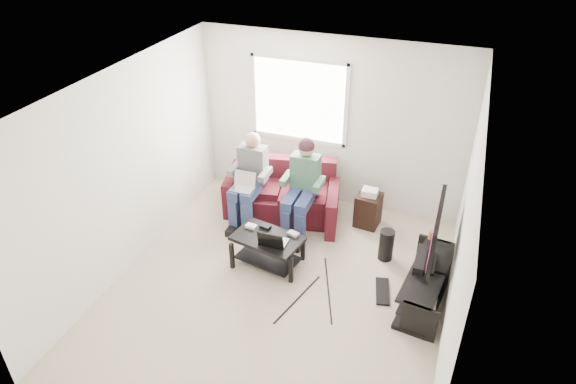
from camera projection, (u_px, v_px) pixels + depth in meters
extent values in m
plane|color=#C5B299|center=(278.00, 288.00, 6.43)|extent=(4.50, 4.50, 0.00)
plane|color=white|center=(275.00, 90.00, 5.07)|extent=(4.50, 4.50, 0.00)
plane|color=silver|center=(331.00, 124.00, 7.55)|extent=(4.50, 0.00, 4.50)
plane|color=silver|center=(172.00, 349.00, 3.95)|extent=(4.50, 0.00, 4.50)
plane|color=silver|center=(125.00, 171.00, 6.33)|extent=(0.00, 4.50, 4.50)
plane|color=silver|center=(462.00, 237.00, 5.17)|extent=(0.00, 4.50, 4.50)
cube|color=white|center=(299.00, 100.00, 7.53)|extent=(1.40, 0.01, 1.20)
cube|color=silver|center=(299.00, 101.00, 7.52)|extent=(1.48, 0.04, 1.28)
cube|color=#4B1219|center=(281.00, 203.00, 7.73)|extent=(1.56, 1.05, 0.40)
cube|color=#4B1219|center=(289.00, 169.00, 7.79)|extent=(1.44, 0.49, 0.41)
cube|color=#4B1219|center=(233.00, 189.00, 7.92)|extent=(0.33, 0.88, 0.58)
cube|color=#4B1219|center=(332.00, 208.00, 7.46)|extent=(0.33, 0.88, 0.58)
cube|color=#4B1219|center=(259.00, 185.00, 7.69)|extent=(0.79, 0.77, 0.10)
cube|color=#4B1219|center=(304.00, 194.00, 7.48)|extent=(0.79, 0.77, 0.10)
cube|color=navy|center=(238.00, 190.00, 7.35)|extent=(0.16, 0.45, 0.14)
cube|color=navy|center=(251.00, 192.00, 7.29)|extent=(0.16, 0.45, 0.14)
cube|color=navy|center=(234.00, 215.00, 7.37)|extent=(0.13, 0.13, 0.50)
cube|color=navy|center=(247.00, 218.00, 7.31)|extent=(0.13, 0.13, 0.50)
cube|color=slate|center=(253.00, 163.00, 7.43)|extent=(0.40, 0.22, 0.55)
sphere|color=tan|center=(253.00, 140.00, 7.25)|extent=(0.22, 0.22, 0.22)
cube|color=navy|center=(291.00, 200.00, 7.12)|extent=(0.16, 0.45, 0.14)
cube|color=navy|center=(305.00, 203.00, 7.06)|extent=(0.16, 0.45, 0.14)
cube|color=navy|center=(286.00, 226.00, 7.14)|extent=(0.13, 0.13, 0.50)
cube|color=navy|center=(300.00, 229.00, 7.08)|extent=(0.13, 0.13, 0.50)
cube|color=#585A5A|center=(305.00, 173.00, 7.20)|extent=(0.40, 0.22, 0.55)
sphere|color=tan|center=(306.00, 149.00, 7.02)|extent=(0.22, 0.22, 0.22)
sphere|color=#371B23|center=(306.00, 146.00, 7.00)|extent=(0.23, 0.23, 0.23)
cube|color=black|center=(267.00, 238.00, 6.63)|extent=(0.97, 0.70, 0.05)
cube|color=black|center=(268.00, 258.00, 6.79)|extent=(0.87, 0.60, 0.02)
cube|color=black|center=(232.00, 256.00, 6.67)|extent=(0.05, 0.05, 0.39)
cube|color=black|center=(291.00, 270.00, 6.43)|extent=(0.05, 0.05, 0.39)
cube|color=black|center=(247.00, 235.00, 7.05)|extent=(0.05, 0.05, 0.39)
cube|color=black|center=(303.00, 248.00, 6.81)|extent=(0.05, 0.05, 0.39)
cube|color=silver|center=(251.00, 226.00, 6.78)|extent=(0.15, 0.10, 0.04)
cube|color=black|center=(265.00, 226.00, 6.78)|extent=(0.16, 0.12, 0.04)
cube|color=gray|center=(293.00, 234.00, 6.64)|extent=(0.16, 0.13, 0.04)
cube|color=black|center=(429.00, 271.00, 6.06)|extent=(0.58, 1.38, 0.04)
cube|color=black|center=(426.00, 284.00, 6.16)|extent=(0.54, 1.32, 0.03)
cube|color=black|center=(424.00, 296.00, 6.27)|extent=(0.58, 1.38, 0.06)
cube|color=black|center=(419.00, 322.00, 5.64)|extent=(0.40, 0.10, 0.45)
cube|color=black|center=(432.00, 252.00, 6.69)|extent=(0.40, 0.10, 0.45)
cube|color=black|center=(430.00, 263.00, 6.12)|extent=(0.12, 0.40, 0.04)
cube|color=black|center=(431.00, 258.00, 6.07)|extent=(0.06, 0.06, 0.12)
cube|color=black|center=(436.00, 232.00, 5.87)|extent=(0.05, 1.10, 0.65)
cube|color=#C82F78|center=(433.00, 231.00, 5.88)|extent=(0.01, 1.01, 0.58)
cube|color=black|center=(420.00, 259.00, 6.14)|extent=(0.12, 0.50, 0.10)
cylinder|color=#A06545|center=(432.00, 235.00, 6.53)|extent=(0.08, 0.08, 0.12)
cube|color=silver|center=(422.00, 304.00, 5.82)|extent=(0.30, 0.22, 0.06)
cube|color=gray|center=(430.00, 265.00, 6.38)|extent=(0.34, 0.26, 0.08)
cube|color=black|center=(426.00, 284.00, 6.10)|extent=(0.38, 0.30, 0.07)
cylinder|color=black|center=(386.00, 245.00, 6.82)|extent=(0.20, 0.20, 0.44)
cube|color=black|center=(383.00, 291.00, 6.36)|extent=(0.26, 0.51, 0.03)
cube|color=black|center=(368.00, 210.00, 7.49)|extent=(0.34, 0.34, 0.50)
cube|color=silver|center=(370.00, 192.00, 7.33)|extent=(0.22, 0.18, 0.10)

